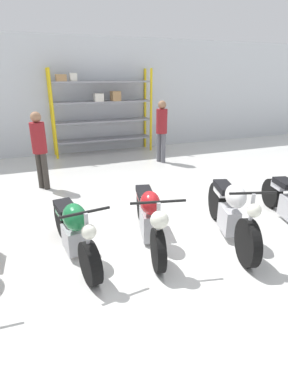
% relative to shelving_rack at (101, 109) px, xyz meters
% --- Properties ---
extents(ground_plane, '(30.00, 30.00, 0.00)m').
position_rel_shelving_rack_xyz_m(ground_plane, '(-0.69, -6.01, -1.45)').
color(ground_plane, silver).
extents(back_wall, '(30.00, 0.08, 3.60)m').
position_rel_shelving_rack_xyz_m(back_wall, '(-0.69, 0.38, 0.35)').
color(back_wall, silver).
rests_on(back_wall, ground_plane).
extents(shelving_rack, '(3.25, 0.63, 2.66)m').
position_rel_shelving_rack_xyz_m(shelving_rack, '(0.00, 0.00, 0.00)').
color(shelving_rack, yellow).
rests_on(shelving_rack, ground_plane).
extents(motorcycle_green, '(0.62, 1.94, 0.98)m').
position_rel_shelving_rack_xyz_m(motorcycle_green, '(-1.89, -5.96, -1.02)').
color(motorcycle_green, black).
rests_on(motorcycle_green, ground_plane).
extents(motorcycle_red, '(0.80, 2.12, 0.99)m').
position_rel_shelving_rack_xyz_m(motorcycle_red, '(-0.74, -5.96, -1.01)').
color(motorcycle_red, black).
rests_on(motorcycle_red, ground_plane).
extents(motorcycle_white, '(0.88, 2.07, 1.06)m').
position_rel_shelving_rack_xyz_m(motorcycle_white, '(0.50, -6.32, -0.98)').
color(motorcycle_white, black).
rests_on(motorcycle_white, ground_plane).
extents(person_browsing, '(0.42, 0.42, 1.79)m').
position_rel_shelving_rack_xyz_m(person_browsing, '(1.34, -1.79, -0.38)').
color(person_browsing, '#595960').
rests_on(person_browsing, ground_plane).
extents(person_near_rack, '(0.45, 0.45, 1.74)m').
position_rel_shelving_rack_xyz_m(person_near_rack, '(-2.12, -2.87, -0.42)').
color(person_near_rack, '#38332D').
rests_on(person_near_rack, ground_plane).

